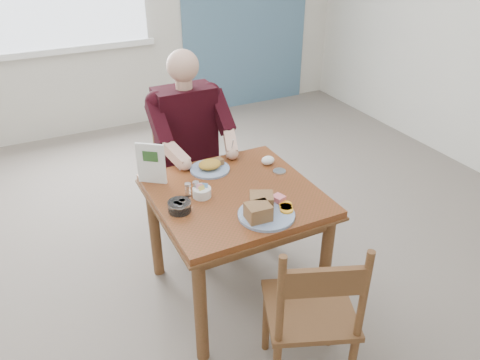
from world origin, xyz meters
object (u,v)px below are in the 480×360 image
chair_far (188,173)px  near_plate (264,210)px  far_plate (210,166)px  chair_near (312,314)px  diner (190,136)px  table (235,208)px

chair_far → near_plate: bearing=-88.4°
chair_far → far_plate: (-0.02, -0.49, 0.30)m
chair_near → diner: size_ratio=0.69×
table → near_plate: size_ratio=2.58×
chair_near → far_plate: bearing=92.8°
chair_near → far_plate: size_ratio=3.51×
chair_near → near_plate: 0.57m
near_plate → table: bearing=96.1°
near_plate → chair_near: bearing=-90.0°
chair_far → chair_near: same height
far_plate → chair_far: bearing=87.4°
diner → table: bearing=-90.0°
chair_far → far_plate: chair_far is taller
table → chair_near: (0.03, -0.77, -0.16)m
chair_far → near_plate: (0.03, -1.08, 0.31)m
table → diner: size_ratio=0.66×
near_plate → far_plate: bearing=95.1°
diner → near_plate: 0.99m
chair_far → chair_near: size_ratio=1.00×
diner → near_plate: size_ratio=3.88×
table → diner: 0.73m
table → chair_near: 0.78m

